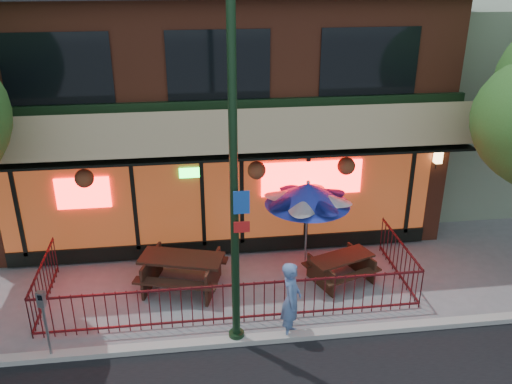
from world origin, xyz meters
TOP-DOWN VIEW (x-y plane):
  - ground at (0.00, 0.00)m, footprint 80.00×80.00m
  - curb at (0.00, -0.50)m, footprint 80.00×0.25m
  - restaurant_building at (0.00, 7.11)m, footprint 12.96×9.49m
  - neighbor_building at (9.00, 7.70)m, footprint 6.00×7.00m
  - patio_fence at (0.00, 0.50)m, footprint 8.44×2.62m
  - street_light at (0.00, -0.40)m, footprint 0.43×0.32m
  - picnic_table_left at (-1.09, 1.72)m, footprint 2.28×1.98m
  - picnic_table_right at (2.75, 1.54)m, footprint 1.86×1.65m
  - patio_umbrella at (2.02, 2.27)m, footprint 2.09×2.09m
  - pedestrian at (1.14, -0.35)m, footprint 0.56×0.71m
  - parking_meter_near at (-3.68, -0.48)m, footprint 0.16×0.14m

SIDE VIEW (x-z plane):
  - ground at x=0.00m, z-range 0.00..0.00m
  - curb at x=0.00m, z-range 0.00..0.12m
  - picnic_table_right at x=2.75m, z-range 0.10..0.76m
  - picnic_table_left at x=-1.09m, z-range 0.13..0.96m
  - patio_fence at x=0.00m, z-range 0.13..1.13m
  - pedestrian at x=1.14m, z-range 0.00..1.72m
  - parking_meter_near at x=-3.68m, z-range 0.28..1.83m
  - patio_umbrella at x=2.02m, z-range 0.84..3.23m
  - neighbor_building at x=9.00m, z-range 0.00..6.00m
  - street_light at x=0.00m, z-range -0.35..6.65m
  - restaurant_building at x=0.00m, z-range 0.10..8.15m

